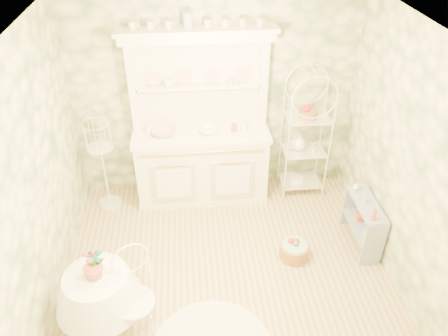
{
  "coord_description": "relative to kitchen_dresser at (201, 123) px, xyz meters",
  "views": [
    {
      "loc": [
        -0.36,
        -3.3,
        3.81
      ],
      "look_at": [
        0.0,
        0.5,
        1.15
      ],
      "focal_mm": 35.0,
      "sensor_mm": 36.0,
      "label": 1
    }
  ],
  "objects": [
    {
      "name": "floor",
      "position": [
        0.2,
        -1.52,
        -1.15
      ],
      "size": [
        3.6,
        3.6,
        0.0
      ],
      "primitive_type": "plane",
      "color": "tan",
      "rests_on": "ground"
    },
    {
      "name": "ceiling",
      "position": [
        0.2,
        -1.52,
        1.56
      ],
      "size": [
        3.6,
        3.6,
        0.0
      ],
      "primitive_type": "plane",
      "color": "white",
      "rests_on": "floor"
    },
    {
      "name": "wall_left",
      "position": [
        -1.6,
        -1.52,
        0.21
      ],
      "size": [
        3.6,
        3.6,
        0.0
      ],
      "primitive_type": "plane",
      "color": "#EDE4C2",
      "rests_on": "floor"
    },
    {
      "name": "wall_right",
      "position": [
        2.0,
        -1.52,
        0.21
      ],
      "size": [
        3.6,
        3.6,
        0.0
      ],
      "primitive_type": "plane",
      "color": "#EDE4C2",
      "rests_on": "floor"
    },
    {
      "name": "wall_back",
      "position": [
        0.2,
        0.28,
        0.21
      ],
      "size": [
        3.6,
        3.6,
        0.0
      ],
      "primitive_type": "plane",
      "color": "#EDE4C2",
      "rests_on": "floor"
    },
    {
      "name": "kitchen_dresser",
      "position": [
        0.0,
        0.0,
        0.0
      ],
      "size": [
        1.87,
        0.61,
        2.29
      ],
      "primitive_type": "cube",
      "color": "white",
      "rests_on": "floor"
    },
    {
      "name": "bakers_rack",
      "position": [
        1.37,
        0.0,
        -0.26
      ],
      "size": [
        0.55,
        0.39,
        1.76
      ],
      "primitive_type": "cube",
      "rotation": [
        0.0,
        0.0,
        -0.0
      ],
      "color": "white",
      "rests_on": "floor"
    },
    {
      "name": "side_shelf",
      "position": [
        1.85,
        -1.12,
        -0.82
      ],
      "size": [
        0.33,
        0.77,
        0.64
      ],
      "primitive_type": "cube",
      "rotation": [
        0.0,
        0.0,
        -0.07
      ],
      "color": "#8996AD",
      "rests_on": "floor"
    },
    {
      "name": "round_table",
      "position": [
        -1.08,
        -2.01,
        -0.81
      ],
      "size": [
        0.82,
        0.82,
        0.67
      ],
      "primitive_type": "cylinder",
      "rotation": [
        0.0,
        0.0,
        0.42
      ],
      "color": "white",
      "rests_on": "floor"
    },
    {
      "name": "cafe_chair",
      "position": [
        -0.75,
        -2.13,
        -0.69
      ],
      "size": [
        0.54,
        0.54,
        0.91
      ],
      "primitive_type": "cube",
      "rotation": [
        0.0,
        0.0,
        0.39
      ],
      "color": "white",
      "rests_on": "floor"
    },
    {
      "name": "birdcage_stand",
      "position": [
        -1.27,
        -0.09,
        -0.47
      ],
      "size": [
        0.32,
        0.32,
        1.35
      ],
      "primitive_type": "cube",
      "rotation": [
        0.0,
        0.0,
        -0.02
      ],
      "color": "white",
      "rests_on": "floor"
    },
    {
      "name": "floor_basket",
      "position": [
        1.0,
        -1.28,
        -1.03
      ],
      "size": [
        0.46,
        0.46,
        0.23
      ],
      "primitive_type": "cylinder",
      "rotation": [
        0.0,
        0.0,
        -0.36
      ],
      "color": "#9F6D3B",
      "rests_on": "floor"
    },
    {
      "name": "bowl_floral",
      "position": [
        -0.46,
        -0.01,
        -0.13
      ],
      "size": [
        0.33,
        0.33,
        0.07
      ],
      "primitive_type": "imported",
      "rotation": [
        0.0,
        0.0,
        -0.1
      ],
      "color": "white",
      "rests_on": "kitchen_dresser"
    },
    {
      "name": "bowl_white",
      "position": [
        0.09,
        -0.03,
        -0.13
      ],
      "size": [
        0.28,
        0.28,
        0.07
      ],
      "primitive_type": "imported",
      "rotation": [
        0.0,
        0.0,
        0.22
      ],
      "color": "white",
      "rests_on": "kitchen_dresser"
    },
    {
      "name": "cup_left",
      "position": [
        -0.37,
        0.16,
        0.47
      ],
      "size": [
        0.14,
        0.14,
        0.1
      ],
      "primitive_type": "imported",
      "rotation": [
        0.0,
        0.0,
        -0.05
      ],
      "color": "white",
      "rests_on": "kitchen_dresser"
    },
    {
      "name": "cup_right",
      "position": [
        0.39,
        0.16,
        0.47
      ],
      "size": [
        0.12,
        0.12,
        0.09
      ],
      "primitive_type": "imported",
      "rotation": [
        0.0,
        0.0,
        0.32
      ],
      "color": "white",
      "rests_on": "kitchen_dresser"
    },
    {
      "name": "potted_geranium",
      "position": [
        -1.05,
        -1.99,
        -0.3
      ],
      "size": [
        0.19,
        0.16,
        0.31
      ],
      "primitive_type": "imported",
      "rotation": [
        0.0,
        0.0,
        0.3
      ],
      "color": "#3F7238",
      "rests_on": "round_table"
    },
    {
      "name": "bottle_amber",
      "position": [
        1.81,
        -1.39,
        -0.46
      ],
      "size": [
        0.07,
        0.07,
        0.15
      ],
      "primitive_type": "imported",
      "rotation": [
        0.0,
        0.0,
        0.2
      ],
      "color": "#B95632",
      "rests_on": "side_shelf"
    },
    {
      "name": "bottle_blue",
      "position": [
        1.82,
        -1.09,
        -0.49
      ],
      "size": [
        0.06,
        0.06,
        0.09
      ],
      "primitive_type": "imported",
      "rotation": [
        0.0,
        0.0,
        -0.4
      ],
      "color": "#92A8C8",
      "rests_on": "side_shelf"
    },
    {
      "name": "bottle_glass",
      "position": [
        1.8,
        -0.85,
        -0.5
      ],
      "size": [
        0.08,
        0.08,
        0.1
      ],
      "primitive_type": "imported",
      "rotation": [
        0.0,
        0.0,
        0.01
      ],
      "color": "silver",
      "rests_on": "side_shelf"
    }
  ]
}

